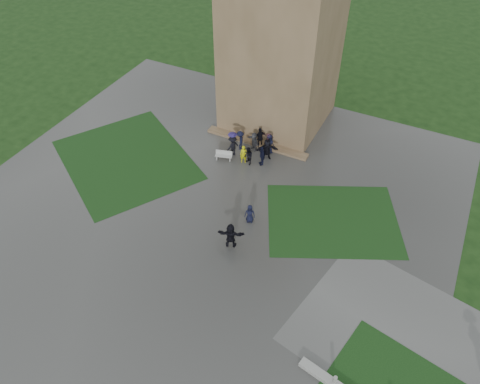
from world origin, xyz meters
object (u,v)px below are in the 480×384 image
at_px(pedestrian_mid, 250,214).
at_px(pedestrian_near, 231,236).
at_px(bench, 224,155).
at_px(tower, 284,19).

bearing_deg(pedestrian_mid, pedestrian_near, -115.46).
height_order(bench, pedestrian_near, pedestrian_near).
bearing_deg(pedestrian_mid, tower, 82.76).
height_order(tower, bench, tower).
distance_m(bench, pedestrian_mid, 7.16).
bearing_deg(pedestrian_mid, bench, 110.59).
distance_m(tower, bench, 11.46).
relative_size(bench, pedestrian_near, 0.74).
distance_m(tower, pedestrian_mid, 15.52).
height_order(bench, pedestrian_mid, pedestrian_mid).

